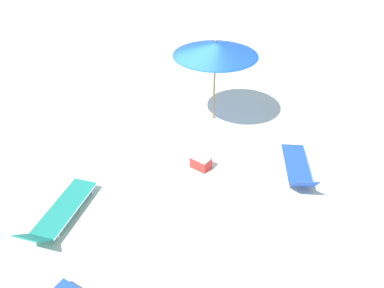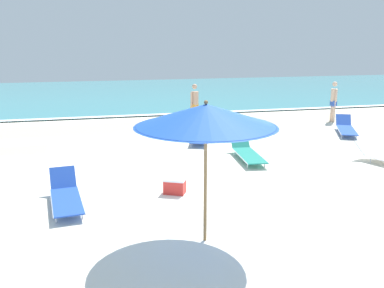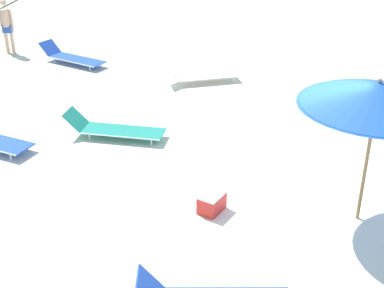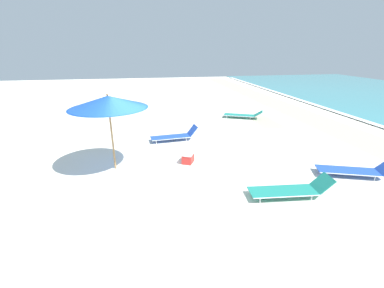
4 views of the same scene
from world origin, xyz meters
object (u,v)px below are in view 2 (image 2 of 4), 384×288
Objects in this scene: sun_lounger_near_water_left at (66,196)px; cooler_box at (175,186)px; beach_umbrella at (206,116)px; beachgoer_shoreline_child at (334,99)px; sun_lounger_near_water_right at (346,128)px; beachgoer_wading_adult at (195,102)px; sun_lounger_mid_beach_solo at (247,152)px; sun_lounger_under_umbrella at (201,135)px.

sun_lounger_near_water_left is 3.49× the size of cooler_box.
beachgoer_shoreline_child is at bearing 48.83° from beach_umbrella.
sun_lounger_near_water_right is 1.32× the size of beachgoer_shoreline_child.
beachgoer_wading_adult reaches higher than sun_lounger_near_water_right.
sun_lounger_mid_beach_solo is (-5.04, -2.54, 0.00)m from sun_lounger_near_water_right.
sun_lounger_near_water_right is 6.08m from beachgoer_wading_adult.
beach_umbrella is 8.11m from sun_lounger_under_umbrella.
sun_lounger_near_water_left is at bearing -148.38° from sun_lounger_mid_beach_solo.
beachgoer_wading_adult reaches higher than cooler_box.
sun_lounger_mid_beach_solo is at bearing 61.32° from beach_umbrella.
sun_lounger_mid_beach_solo reaches higher than cooler_box.
beach_umbrella is 10.94m from sun_lounger_near_water_right.
sun_lounger_near_water_right is at bearing 162.91° from beachgoer_shoreline_child.
sun_lounger_under_umbrella reaches higher than sun_lounger_near_water_right.
beachgoer_wading_adult reaches higher than sun_lounger_under_umbrella.
beach_umbrella is 1.44× the size of beachgoer_wading_adult.
beach_umbrella is 1.09× the size of sun_lounger_near_water_right.
beachgoer_wading_adult is at bearing 52.20° from sun_lounger_near_water_left.
sun_lounger_under_umbrella is at bearing 75.59° from beach_umbrella.
sun_lounger_under_umbrella is at bearing 43.58° from sun_lounger_near_water_left.
sun_lounger_near_water_left is 2.47m from cooler_box.
sun_lounger_mid_beach_solo is 7.69m from beachgoer_shoreline_child.
beachgoer_shoreline_child reaches higher than cooler_box.
sun_lounger_under_umbrella is 6.88m from sun_lounger_near_water_left.
sun_lounger_under_umbrella is 1.08× the size of sun_lounger_near_water_left.
sun_lounger_mid_beach_solo is 3.77× the size of cooler_box.
cooler_box is at bearing -121.42° from sun_lounger_near_water_right.
sun_lounger_near_water_right is (10.23, 5.12, -0.01)m from sun_lounger_near_water_left.
cooler_box is at bearing 90.87° from beach_umbrella.
beachgoer_wading_adult is at bearing 76.90° from beach_umbrella.
sun_lounger_near_water_left is 11.44m from sun_lounger_near_water_right.
sun_lounger_under_umbrella is 0.98× the size of sun_lounger_near_water_right.
sun_lounger_near_water_left is at bearing -127.34° from sun_lounger_near_water_right.
cooler_box is (2.46, 0.17, -0.03)m from sun_lounger_near_water_left.
sun_lounger_mid_beach_solo is 1.29× the size of beachgoer_wading_adult.
cooler_box is (-8.61, -7.29, -0.81)m from beachgoer_shoreline_child.
sun_lounger_mid_beach_solo is at bearing 67.87° from cooler_box.
beach_umbrella is 1.11× the size of sun_lounger_under_umbrella.
cooler_box is at bearing 39.11° from beachgoer_wading_adult.
sun_lounger_under_umbrella is at bearing -155.19° from sun_lounger_near_water_right.
beach_umbrella is 1.44× the size of beachgoer_shoreline_child.
beachgoer_wading_adult is at bearing 99.12° from cooler_box.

